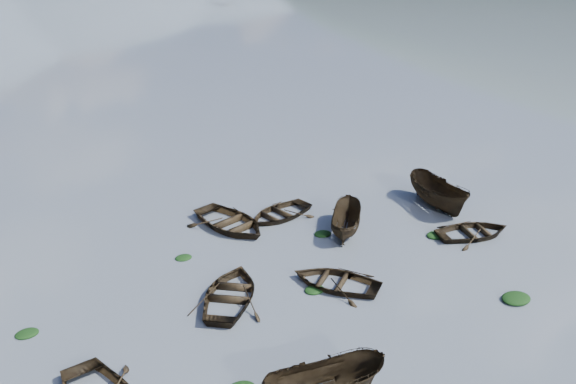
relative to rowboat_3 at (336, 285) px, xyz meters
name	(u,v)px	position (x,y,z in m)	size (l,w,h in m)	color
ground_plane	(430,348)	(0.87, -5.63, 0.00)	(2400.00, 2400.00, 0.00)	slate
rowboat_1	(231,299)	(-4.68, 1.17, 0.00)	(3.25, 4.55, 0.94)	black
rowboat_3	(336,285)	(0.00, 0.00, 0.00)	(2.93, 4.11, 0.85)	black
rowboat_4	(473,236)	(8.97, 0.81, 0.00)	(2.87, 4.03, 0.83)	black
rowboat_5	(437,207)	(9.64, 4.48, 0.00)	(1.88, 5.00, 1.93)	black
rowboat_6	(230,227)	(-1.98, 7.65, 0.00)	(3.48, 4.88, 1.01)	black
rowboat_7	(279,217)	(0.95, 7.58, 0.00)	(2.90, 4.06, 0.84)	black
rowboat_8	(345,232)	(3.21, 4.30, 0.00)	(1.52, 4.03, 1.56)	black
weed_clump_1	(315,291)	(-1.09, 0.05, 0.00)	(0.96, 0.77, 0.21)	black
weed_clump_2	(516,300)	(6.38, -4.72, 0.00)	(1.36, 1.09, 0.30)	black
weed_clump_3	(323,235)	(2.00, 4.59, 0.00)	(0.93, 0.78, 0.21)	black
weed_clump_4	(437,236)	(7.23, 1.66, 0.00)	(1.13, 0.90, 0.23)	black
weed_clump_5	(27,334)	(-13.02, 2.64, 0.00)	(0.94, 0.76, 0.20)	black
weed_clump_6	(184,258)	(-5.35, 5.61, 0.00)	(0.84, 0.70, 0.17)	black
weed_clump_7	(435,201)	(10.08, 5.20, 0.00)	(0.98, 0.79, 0.21)	black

